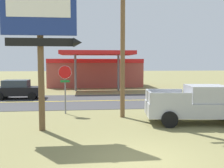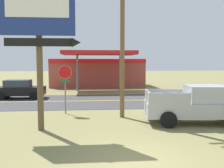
{
  "view_description": "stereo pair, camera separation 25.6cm",
  "coord_description": "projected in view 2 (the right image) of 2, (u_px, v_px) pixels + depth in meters",
  "views": [
    {
      "loc": [
        -1.72,
        -7.84,
        3.12
      ],
      "look_at": [
        0.0,
        8.0,
        1.8
      ],
      "focal_mm": 41.25,
      "sensor_mm": 36.0,
      "label": 1
    },
    {
      "loc": [
        -1.47,
        -7.86,
        3.12
      ],
      "look_at": [
        0.0,
        8.0,
        1.8
      ],
      "focal_mm": 41.25,
      "sensor_mm": 36.0,
      "label": 2
    }
  ],
  "objects": [
    {
      "name": "stop_sign",
      "position": [
        65.0,
        81.0,
        15.65
      ],
      "size": [
        0.8,
        0.08,
        2.95
      ],
      "color": "slate",
      "rests_on": "ground"
    },
    {
      "name": "pickup_silver_parked_on_lawn",
      "position": [
        198.0,
        105.0,
        13.19
      ],
      "size": [
        5.4,
        2.72,
        1.96
      ],
      "color": "#A8AAAF",
      "rests_on": "ground"
    },
    {
      "name": "road_centre_line",
      "position": [
        106.0,
        101.0,
        21.09
      ],
      "size": [
        126.0,
        0.2,
        0.01
      ],
      "primitive_type": "cube",
      "color": "gold",
      "rests_on": "road_asphalt"
    },
    {
      "name": "car_black_near_lane",
      "position": [
        19.0,
        89.0,
        22.33
      ],
      "size": [
        4.2,
        2.0,
        1.64
      ],
      "color": "black",
      "rests_on": "ground"
    },
    {
      "name": "ground_plane",
      "position": [
        135.0,
        161.0,
        8.2
      ],
      "size": [
        180.0,
        180.0,
        0.0
      ],
      "primitive_type": "plane",
      "color": "olive"
    },
    {
      "name": "gas_station",
      "position": [
        97.0,
        72.0,
        34.33
      ],
      "size": [
        12.0,
        11.5,
        4.4
      ],
      "color": "#A84C42",
      "rests_on": "ground"
    },
    {
      "name": "road_asphalt",
      "position": [
        106.0,
        101.0,
        21.1
      ],
      "size": [
        140.0,
        8.0,
        0.02
      ],
      "primitive_type": "cube",
      "color": "#3D3D3F",
      "rests_on": "ground"
    },
    {
      "name": "motel_sign",
      "position": [
        40.0,
        25.0,
        11.43
      ],
      "size": [
        3.51,
        0.54,
        6.91
      ],
      "color": "brown",
      "rests_on": "ground"
    },
    {
      "name": "utility_pole",
      "position": [
        122.0,
        23.0,
        14.35
      ],
      "size": [
        1.99,
        0.26,
        10.0
      ],
      "color": "brown",
      "rests_on": "ground"
    }
  ]
}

